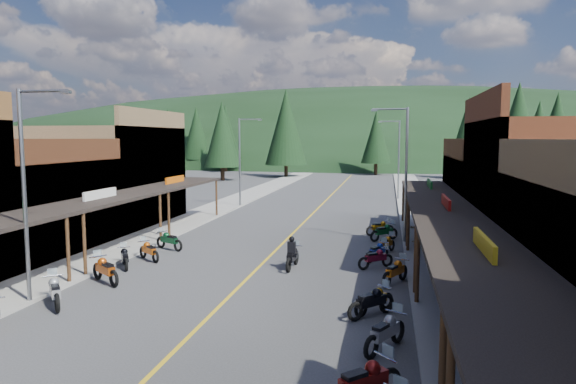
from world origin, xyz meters
The scene contains 42 objects.
ground centered at (0.00, 0.00, 0.00)m, with size 220.00×220.00×0.00m, color #38383A.
centerline centered at (0.00, 20.00, 0.01)m, with size 0.15×90.00×0.01m, color gold.
sidewalk_west centered at (-8.70, 20.00, 0.07)m, with size 3.40×94.00×0.15m, color gray.
sidewalk_east centered at (8.70, 20.00, 0.07)m, with size 3.40×94.00×0.15m, color gray.
shop_west_2 centered at (-13.75, 1.70, 2.53)m, with size 10.90×9.00×6.20m.
shop_west_3 centered at (-13.78, 11.30, 3.52)m, with size 10.90×10.20×8.20m.
shop_east_2 centered at (13.78, 1.70, 3.52)m, with size 10.90×9.00×8.20m.
shop_east_3 centered at (13.75, 11.30, 2.53)m, with size 10.90×10.20×6.20m.
streetlight_0 centered at (-6.95, -6.00, 4.46)m, with size 2.16×0.18×8.00m.
streetlight_1 centered at (-6.95, 22.00, 4.46)m, with size 2.16×0.18×8.00m.
streetlight_2 centered at (6.95, 8.00, 4.46)m, with size 2.16×0.18×8.00m.
streetlight_3 centered at (6.95, 30.00, 4.46)m, with size 2.16×0.18×8.00m.
ridge_hill centered at (0.00, 135.00, 0.00)m, with size 310.00×140.00×60.00m, color black.
pine_0 centered at (-40.00, 62.00, 6.48)m, with size 5.04×5.04×11.00m.
pine_1 centered at (-24.00, 70.00, 7.24)m, with size 5.88×5.88×12.50m.
pine_2 centered at (-10.00, 58.00, 7.99)m, with size 6.72×6.72×14.00m.
pine_3 centered at (4.00, 66.00, 6.48)m, with size 5.04×5.04×11.00m.
pine_4 centered at (18.00, 60.00, 7.24)m, with size 5.88×5.88×12.50m.
pine_5 centered at (34.00, 72.00, 7.99)m, with size 6.72×6.72×14.00m.
pine_7 centered at (-32.00, 76.00, 7.24)m, with size 5.88×5.88×12.50m.
pine_8 centered at (-22.00, 40.00, 5.98)m, with size 4.48×4.48×10.00m.
pine_9 centered at (24.00, 45.00, 6.38)m, with size 4.93×4.93×10.80m.
pine_10 centered at (-18.00, 50.00, 6.78)m, with size 5.38×5.38×11.60m.
pine_11 centered at (20.00, 38.00, 7.19)m, with size 5.82×5.82×12.40m.
bike_west_5 centered at (-5.95, -6.10, 0.63)m, with size 0.73×2.20×1.26m, color #A0A0A5, non-canonical shape.
bike_west_6 centered at (-5.78, -2.95, 0.66)m, with size 0.77×2.30×1.32m, color #A33F0B, non-canonical shape.
bike_west_7 centered at (-6.29, -0.33, 0.55)m, with size 0.65×1.94×1.11m, color black, non-canonical shape.
bike_west_8 centered at (-5.82, 1.25, 0.57)m, with size 0.66×1.98×1.13m, color #BB4F0D, non-canonical shape.
bike_west_9 centered at (-5.87, 3.83, 0.59)m, with size 0.69×2.07×1.18m, color #0C3D1F, non-canonical shape.
bike_east_3 centered at (5.60, -11.10, 0.65)m, with size 0.75×2.26×1.29m, color #650F0D, non-canonical shape.
bike_east_4 centered at (6.07, -7.81, 0.62)m, with size 0.72×2.17×1.24m, color gray, non-canonical shape.
bike_east_5 centered at (5.58, -4.97, 0.60)m, with size 0.69×2.08×1.19m, color black, non-canonical shape.
bike_east_6 centered at (5.67, -4.56, 0.54)m, with size 0.63×1.90×1.09m, color #AC6E0C, non-canonical shape.
bike_east_7 centered at (6.44, -0.64, 0.60)m, with size 0.70×2.10×1.20m, color #C35D0D, non-canonical shape.
bike_east_8 centered at (5.56, 1.87, 0.55)m, with size 0.65×1.94×1.11m, color maroon, non-canonical shape.
bike_east_9 centered at (5.61, 3.40, 0.55)m, with size 0.64×1.92×1.10m, color navy, non-canonical shape.
bike_east_10 centered at (6.03, 5.33, 0.54)m, with size 0.63×1.89×1.08m, color #B5670C, non-canonical shape.
bike_east_11 centered at (5.90, 8.77, 0.60)m, with size 0.70×2.11×1.20m, color #0E461E, non-canonical shape.
bike_east_12 centered at (5.62, 10.48, 0.55)m, with size 0.64×1.93×1.10m, color #A96C0C, non-canonical shape.
rider_on_bike centered at (1.65, 1.06, 0.65)m, with size 0.83×2.17×1.63m.
pedestrian_east_a centered at (8.41, -1.41, 0.93)m, with size 0.57×0.38×1.57m, color #281D2C.
pedestrian_east_b centered at (7.74, 8.08, 0.98)m, with size 0.80×0.46×1.65m, color brown.
Camera 1 is at (6.05, -22.56, 6.22)m, focal length 32.00 mm.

